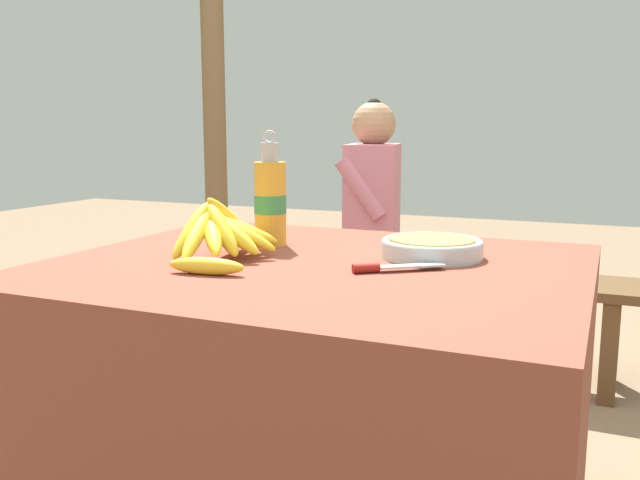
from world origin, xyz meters
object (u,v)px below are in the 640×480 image
Objects in this scene: banana_bunch_ripe at (223,229)px; loose_banana_front at (206,266)px; seated_vendor at (362,215)px; water_bottle at (270,201)px; serving_bowl at (432,247)px; support_post_near at (213,65)px; banana_bunch_green at (531,262)px; knife at (385,267)px; wooden_bench at (394,280)px.

banana_bunch_ripe reaches higher than loose_banana_front.
water_bottle is at bearing 85.96° from seated_vendor.
support_post_near is (-1.51, 1.50, 0.57)m from serving_bowl.
seated_vendor reaches higher than banana_bunch_green.
serving_bowl is 1.39× the size of loose_banana_front.
loose_banana_front is (-0.37, -0.36, -0.01)m from serving_bowl.
banana_bunch_ripe is 1.85× the size of knife.
wooden_bench is 0.73× the size of support_post_near.
wooden_bench is at bearing 91.79° from water_bottle.
loose_banana_front is at bearing 85.47° from seated_vendor.
loose_banana_front is at bearing -136.06° from serving_bowl.
water_bottle reaches higher than loose_banana_front.
loose_banana_front is 2.26m from support_post_near.
serving_bowl is at bearing 43.94° from loose_banana_front.
wooden_bench is at bearing 69.51° from knife.
seated_vendor is (-0.20, 1.47, -0.08)m from loose_banana_front.
wooden_bench is (-0.44, 1.16, -0.36)m from serving_bowl.
banana_bunch_ripe is 1.11× the size of water_bottle.
seated_vendor is at bearing 75.04° from knife.
knife is 1.38m from banana_bunch_green.
banana_bunch_ripe is 0.39m from knife.
support_post_near is at bearing 162.04° from wooden_bench.
wooden_bench is 0.30m from seated_vendor.
wooden_bench is 1.71× the size of seated_vendor.
loose_banana_front is at bearing -87.15° from wooden_bench.
loose_banana_front is at bearing -58.41° from support_post_near.
loose_banana_front is at bearing -107.17° from banana_bunch_green.
knife is at bearing -96.24° from banana_bunch_green.
banana_bunch_green is (0.51, 1.16, -0.33)m from water_bottle.
support_post_near reaches higher than water_bottle.
serving_bowl is 0.09× the size of support_post_near.
seated_vendor is (-0.14, 1.31, -0.13)m from banana_bunch_ripe.
water_bottle is 0.15× the size of wooden_bench.
water_bottle reaches higher than banana_bunch_green.
water_bottle is 0.26× the size of seated_vendor.
banana_bunch_ripe is 1.93× the size of loose_banana_front.
banana_bunch_ripe is at bearing -96.57° from water_bottle.
knife is 0.16× the size of seated_vendor.
knife is at bearing 99.44° from seated_vendor.
water_bottle is 1.93m from support_post_near.
banana_bunch_green is at bearing 46.92° from knife.
loose_banana_front is 0.06× the size of support_post_near.
wooden_bench is at bearing -179.93° from banana_bunch_green.
water_bottle is 1.73× the size of loose_banana_front.
knife is 1.45m from wooden_bench.
banana_bunch_ripe is at bearing 83.83° from seated_vendor.
loose_banana_front is (0.04, -0.35, -0.09)m from water_bottle.
support_post_near reaches higher than banana_bunch_green.
water_bottle is at bearing 115.72° from knife.
water_bottle is at bearing 96.35° from loose_banana_front.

